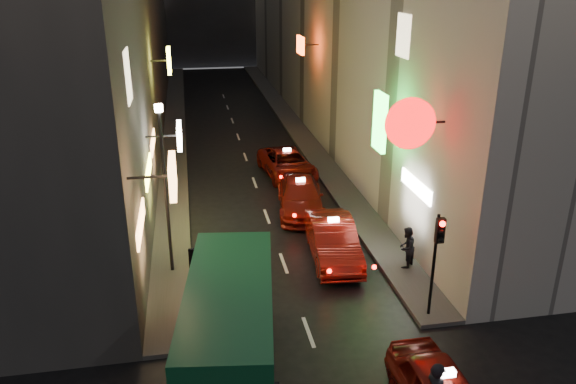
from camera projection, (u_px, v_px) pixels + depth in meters
sidewalk_left at (175, 127)px, 40.08m from camera, size 1.50×52.00×0.15m
sidewalk_right at (291, 122)px, 41.50m from camera, size 1.50×52.00×0.15m
minibus at (230, 318)px, 15.11m from camera, size 3.14×6.76×2.79m
taxi_second at (333, 237)px, 21.67m from camera, size 2.77×5.86×1.98m
taxi_third at (300, 194)px, 26.03m from camera, size 2.90×5.59×1.87m
taxi_far at (287, 162)px, 30.47m from camera, size 2.70×5.44×1.84m
pedestrian_sidewalk at (407, 245)px, 20.75m from camera, size 0.78×0.78×1.80m
traffic_light at (438, 245)px, 17.13m from camera, size 0.26×0.43×3.50m
lamp_post at (165, 179)px, 19.53m from camera, size 0.28×0.28×6.22m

